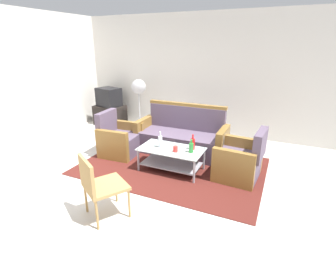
{
  "coord_description": "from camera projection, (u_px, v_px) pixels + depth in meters",
  "views": [
    {
      "loc": [
        1.83,
        -3.0,
        2.11
      ],
      "look_at": [
        0.09,
        0.78,
        0.65
      ],
      "focal_mm": 27.6,
      "sensor_mm": 36.0,
      "label": 1
    }
  ],
  "objects": [
    {
      "name": "wicker_chair",
      "position": [
        98.0,
        183.0,
        3.17
      ],
      "size": [
        0.66,
        0.66,
        0.84
      ],
      "rotation": [
        0.0,
        0.0,
        -0.55
      ],
      "color": "#AD844C",
      "rests_on": "ground"
    },
    {
      "name": "tv_stand",
      "position": [
        110.0,
        115.0,
        7.07
      ],
      "size": [
        0.8,
        0.5,
        0.52
      ],
      "primitive_type": "cube",
      "color": "black",
      "rests_on": "ground"
    },
    {
      "name": "couch",
      "position": [
        182.0,
        138.0,
        5.21
      ],
      "size": [
        1.81,
        0.76,
        0.96
      ],
      "rotation": [
        0.0,
        0.0,
        3.15
      ],
      "color": "#5B4C60",
      "rests_on": "rug"
    },
    {
      "name": "wall_back",
      "position": [
        205.0,
        75.0,
        6.15
      ],
      "size": [
        6.52,
        0.12,
        2.8
      ],
      "color": "silver",
      "rests_on": "ground"
    },
    {
      "name": "bottle_green",
      "position": [
        191.0,
        147.0,
        4.24
      ],
      "size": [
        0.07,
        0.07,
        0.23
      ],
      "color": "#2D8C38",
      "rests_on": "coffee_table"
    },
    {
      "name": "armchair_right",
      "position": [
        240.0,
        162.0,
        4.22
      ],
      "size": [
        0.75,
        0.8,
        0.85
      ],
      "rotation": [
        0.0,
        0.0,
        1.5
      ],
      "color": "#5B4C60",
      "rests_on": "rug"
    },
    {
      "name": "bottle_red",
      "position": [
        193.0,
        144.0,
        4.36
      ],
      "size": [
        0.08,
        0.08,
        0.26
      ],
      "color": "red",
      "rests_on": "coffee_table"
    },
    {
      "name": "television",
      "position": [
        109.0,
        97.0,
        6.9
      ],
      "size": [
        0.69,
        0.57,
        0.48
      ],
      "rotation": [
        0.0,
        0.0,
        2.9
      ],
      "color": "black",
      "rests_on": "tv_stand"
    },
    {
      "name": "bottle_clear",
      "position": [
        160.0,
        141.0,
        4.45
      ],
      "size": [
        0.08,
        0.08,
        0.29
      ],
      "color": "silver",
      "rests_on": "coffee_table"
    },
    {
      "name": "rug",
      "position": [
        172.0,
        166.0,
        4.7
      ],
      "size": [
        3.19,
        2.15,
        0.01
      ],
      "primitive_type": "cube",
      "color": "#511E19",
      "rests_on": "ground"
    },
    {
      "name": "armchair_left",
      "position": [
        120.0,
        140.0,
        5.14
      ],
      "size": [
        0.75,
        0.8,
        0.85
      ],
      "rotation": [
        0.0,
        0.0,
        -1.5
      ],
      "color": "#5B4C60",
      "rests_on": "rug"
    },
    {
      "name": "pedestal_fan",
      "position": [
        139.0,
        90.0,
        6.5
      ],
      "size": [
        0.36,
        0.36,
        1.27
      ],
      "color": "#2D2D33",
      "rests_on": "ground"
    },
    {
      "name": "cup",
      "position": [
        175.0,
        149.0,
        4.27
      ],
      "size": [
        0.08,
        0.08,
        0.1
      ],
      "primitive_type": "cylinder",
      "color": "red",
      "rests_on": "coffee_table"
    },
    {
      "name": "ground_plane",
      "position": [
        142.0,
        188.0,
        3.99
      ],
      "size": [
        14.0,
        14.0,
        0.0
      ],
      "primitive_type": "plane",
      "color": "beige"
    },
    {
      "name": "coffee_table",
      "position": [
        171.0,
        156.0,
        4.46
      ],
      "size": [
        1.1,
        0.6,
        0.4
      ],
      "color": "silver",
      "rests_on": "rug"
    }
  ]
}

